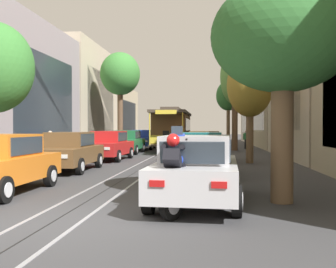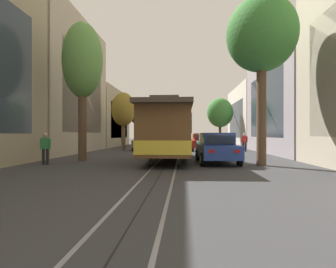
# 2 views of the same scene
# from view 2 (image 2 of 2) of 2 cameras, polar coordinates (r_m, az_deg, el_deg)

# --- Properties ---
(ground_plane) EXTENTS (160.00, 160.00, 0.00)m
(ground_plane) POSITION_cam_2_polar(r_m,az_deg,el_deg) (19.50, 0.64, -4.47)
(ground_plane) COLOR #38383A
(trolley_track_rails) EXTENTS (1.14, 57.82, 0.01)m
(trolley_track_rails) POSITION_cam_2_polar(r_m,az_deg,el_deg) (16.53, 0.16, -5.26)
(trolley_track_rails) COLOR gray
(trolley_track_rails) RESTS_ON ground
(building_facade_right) EXTENTS (5.87, 49.52, 10.96)m
(building_facade_right) POSITION_cam_2_polar(r_m,az_deg,el_deg) (19.86, -30.37, 9.19)
(building_facade_right) COLOR tan
(building_facade_right) RESTS_ON ground
(parked_car_orange_near_left) EXTENTS (2.01, 4.36, 1.58)m
(parked_car_orange_near_left) POSITION_cam_2_polar(r_m,az_deg,el_deg) (36.39, 6.16, -1.13)
(parked_car_orange_near_left) COLOR orange
(parked_car_orange_near_left) RESTS_ON ground
(parked_car_brown_second_left) EXTENTS (2.07, 4.39, 1.58)m
(parked_car_brown_second_left) POSITION_cam_2_polar(r_m,az_deg,el_deg) (30.91, 6.83, -1.33)
(parked_car_brown_second_left) COLOR brown
(parked_car_brown_second_left) RESTS_ON ground
(parked_car_red_mid_left) EXTENTS (2.10, 4.40, 1.58)m
(parked_car_red_mid_left) POSITION_cam_2_polar(r_m,az_deg,el_deg) (25.54, 7.00, -1.62)
(parked_car_red_mid_left) COLOR red
(parked_car_red_mid_left) RESTS_ON ground
(parked_car_green_fourth_left) EXTENTS (2.01, 4.36, 1.58)m
(parked_car_green_fourth_left) POSITION_cam_2_polar(r_m,az_deg,el_deg) (20.03, 8.55, -2.06)
(parked_car_green_fourth_left) COLOR #1E6038
(parked_car_green_fourth_left) RESTS_ON ground
(parked_car_blue_fifth_left) EXTENTS (2.12, 4.41, 1.58)m
(parked_car_blue_fifth_left) POSITION_cam_2_polar(r_m,az_deg,el_deg) (14.84, 9.83, -2.78)
(parked_car_blue_fifth_left) COLOR #233D93
(parked_car_blue_fifth_left) RESTS_ON ground
(parked_car_silver_near_right) EXTENTS (2.14, 4.42, 1.58)m
(parked_car_silver_near_right) POSITION_cam_2_polar(r_m,az_deg,el_deg) (37.37, -2.10, -1.10)
(parked_car_silver_near_right) COLOR #B7B7BC
(parked_car_silver_near_right) RESTS_ON ground
(parked_car_teal_second_right) EXTENTS (2.11, 4.41, 1.58)m
(parked_car_teal_second_right) POSITION_cam_2_polar(r_m,az_deg,el_deg) (31.81, -3.03, -1.30)
(parked_car_teal_second_right) COLOR #196B70
(parked_car_teal_second_right) RESTS_ON ground
(parked_car_brown_mid_right) EXTENTS (2.09, 4.40, 1.58)m
(parked_car_brown_mid_right) POSITION_cam_2_polar(r_m,az_deg,el_deg) (26.24, -4.50, -1.57)
(parked_car_brown_mid_right) COLOR brown
(parked_car_brown_mid_right) RESTS_ON ground
(street_tree_kerb_left_near) EXTENTS (2.97, 2.69, 5.66)m
(street_tree_kerb_left_near) POSITION_cam_2_polar(r_m,az_deg,el_deg) (32.99, 10.49, 4.24)
(street_tree_kerb_left_near) COLOR #4C3826
(street_tree_kerb_left_near) RESTS_ON ground
(street_tree_kerb_left_second) EXTENTS (3.34, 3.66, 8.13)m
(street_tree_kerb_left_second) POSITION_cam_2_polar(r_m,az_deg,el_deg) (15.06, 18.38, 18.27)
(street_tree_kerb_left_second) COLOR brown
(street_tree_kerb_left_second) RESTS_ON ground
(street_tree_kerb_right_near) EXTENTS (3.35, 3.19, 5.24)m
(street_tree_kerb_right_near) POSITION_cam_2_polar(r_m,az_deg,el_deg) (37.37, -5.17, 3.56)
(street_tree_kerb_right_near) COLOR brown
(street_tree_kerb_right_near) RESTS_ON ground
(street_tree_kerb_right_second) EXTENTS (2.28, 2.49, 5.49)m
(street_tree_kerb_right_second) POSITION_cam_2_polar(r_m,az_deg,el_deg) (27.25, -9.03, 4.88)
(street_tree_kerb_right_second) COLOR brown
(street_tree_kerb_right_second) RESTS_ON ground
(street_tree_kerb_right_mid) EXTENTS (2.27, 2.07, 7.87)m
(street_tree_kerb_right_mid) POSITION_cam_2_polar(r_m,az_deg,el_deg) (17.12, -16.93, 13.65)
(street_tree_kerb_right_mid) COLOR brown
(street_tree_kerb_right_mid) RESTS_ON ground
(cable_car_trolley) EXTENTS (2.57, 9.14, 3.28)m
(cable_car_trolley) POSITION_cam_2_polar(r_m,az_deg,el_deg) (15.49, -0.04, 0.53)
(cable_car_trolley) COLOR brown
(cable_car_trolley) RESTS_ON ground
(motorcycle_with_rider) EXTENTS (0.51, 1.86, 1.79)m
(motorcycle_with_rider) POSITION_cam_2_polar(r_m,az_deg,el_deg) (38.61, -1.31, -0.86)
(motorcycle_with_rider) COLOR black
(motorcycle_with_rider) RESTS_ON ground
(pedestrian_on_left_pavement) EXTENTS (0.55, 0.41, 1.59)m
(pedestrian_on_left_pavement) POSITION_cam_2_polar(r_m,az_deg,el_deg) (25.41, 15.21, -1.41)
(pedestrian_on_left_pavement) COLOR black
(pedestrian_on_left_pavement) RESTS_ON ground
(pedestrian_on_right_pavement) EXTENTS (0.55, 0.26, 1.58)m
(pedestrian_on_right_pavement) POSITION_cam_2_polar(r_m,az_deg,el_deg) (15.17, -23.58, -2.38)
(pedestrian_on_right_pavement) COLOR black
(pedestrian_on_right_pavement) RESTS_ON ground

